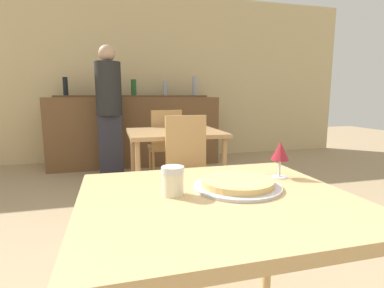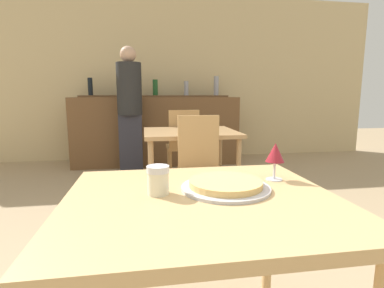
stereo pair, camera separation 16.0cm
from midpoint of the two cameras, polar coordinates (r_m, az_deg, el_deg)
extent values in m
cube|color=#D1B784|center=(5.34, -6.33, 12.37)|extent=(8.00, 0.05, 2.80)
cube|color=tan|center=(1.10, 6.16, -10.95)|extent=(0.97, 0.86, 0.04)
cylinder|color=tan|center=(1.56, -14.35, -19.83)|extent=(0.05, 0.05, 0.71)
cylinder|color=tan|center=(1.71, 17.03, -17.32)|extent=(0.05, 0.05, 0.71)
cube|color=#A87F51|center=(3.23, 1.06, 2.18)|extent=(0.98, 0.86, 0.04)
cylinder|color=#A87F51|center=(2.89, -6.15, -6.09)|extent=(0.05, 0.05, 0.69)
cylinder|color=#A87F51|center=(3.05, 10.32, -5.34)|extent=(0.05, 0.05, 0.69)
cylinder|color=#A87F51|center=(3.61, -6.78, -3.00)|extent=(0.05, 0.05, 0.69)
cylinder|color=#A87F51|center=(3.74, 6.57, -2.55)|extent=(0.05, 0.05, 0.69)
cube|color=brown|center=(4.86, -5.85, 2.51)|extent=(2.60, 0.56, 1.08)
cube|color=brown|center=(4.97, -6.05, 9.04)|extent=(2.39, 0.24, 0.03)
cylinder|color=black|center=(5.02, -17.95, 10.37)|extent=(0.07, 0.07, 0.27)
cylinder|color=black|center=(4.97, -12.05, 10.61)|extent=(0.09, 0.09, 0.27)
cylinder|color=#1E5123|center=(4.97, -6.08, 10.66)|extent=(0.08, 0.08, 0.25)
cylinder|color=#9999A3|center=(5.02, -0.18, 10.58)|extent=(0.07, 0.07, 0.23)
cylinder|color=#9999A3|center=(5.13, 5.55, 10.98)|extent=(0.08, 0.08, 0.31)
cube|color=tan|center=(2.63, 3.69, -5.65)|extent=(0.40, 0.40, 0.04)
cube|color=tan|center=(2.75, 2.90, 0.50)|extent=(0.38, 0.04, 0.48)
cylinder|color=tan|center=(2.50, 0.64, -11.79)|extent=(0.03, 0.03, 0.41)
cylinder|color=tan|center=(2.58, 8.25, -11.24)|extent=(0.03, 0.03, 0.41)
cylinder|color=tan|center=(2.82, -0.55, -9.34)|extent=(0.03, 0.03, 0.41)
cylinder|color=tan|center=(2.89, 6.21, -8.94)|extent=(0.03, 0.03, 0.41)
cube|color=tan|center=(3.93, -0.71, -0.61)|extent=(0.40, 0.40, 0.04)
cube|color=tan|center=(3.72, -0.30, 2.81)|extent=(0.38, 0.04, 0.48)
cylinder|color=tan|center=(4.17, 1.27, -3.20)|extent=(0.03, 0.03, 0.41)
cylinder|color=tan|center=(4.12, -3.39, -3.36)|extent=(0.03, 0.03, 0.41)
cylinder|color=tan|center=(3.84, 2.19, -4.28)|extent=(0.03, 0.03, 0.41)
cylinder|color=tan|center=(3.79, -2.87, -4.47)|extent=(0.03, 0.03, 0.41)
cylinder|color=#B7B7BC|center=(1.18, 10.33, -8.26)|extent=(0.34, 0.34, 0.01)
cylinder|color=#E0B266|center=(1.17, 10.35, -7.42)|extent=(0.28, 0.28, 0.02)
cylinder|color=beige|center=(1.09, -2.29, -7.54)|extent=(0.08, 0.08, 0.08)
cylinder|color=silver|center=(1.08, -2.31, -4.85)|extent=(0.08, 0.08, 0.02)
cube|color=#2D2D38|center=(4.30, -10.50, -0.06)|extent=(0.32, 0.18, 0.84)
cylinder|color=#262626|center=(4.24, -10.81, 10.28)|extent=(0.34, 0.34, 0.70)
sphere|color=tan|center=(4.28, -11.00, 16.45)|extent=(0.22, 0.22, 0.22)
cylinder|color=silver|center=(1.36, 18.66, -6.42)|extent=(0.07, 0.07, 0.00)
cylinder|color=silver|center=(1.35, 18.75, -4.80)|extent=(0.01, 0.01, 0.07)
cone|color=maroon|center=(1.33, 18.92, -1.56)|extent=(0.08, 0.08, 0.08)
camera|label=1|loc=(0.08, -87.14, 0.47)|focal=28.00mm
camera|label=2|loc=(0.08, 92.86, -0.47)|focal=28.00mm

